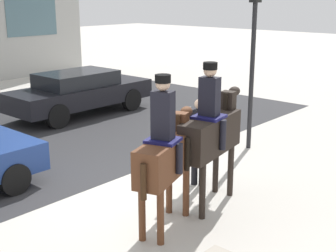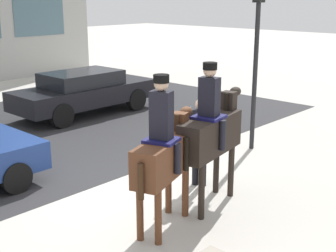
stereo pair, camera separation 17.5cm
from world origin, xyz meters
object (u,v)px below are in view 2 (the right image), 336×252
object	(u,v)px
mounted_horse_lead	(164,153)
mounted_horse_companion	(211,132)
pedestrian_bystander	(200,136)
traffic_light	(258,33)
street_car_far_lane	(85,91)

from	to	relation	value
mounted_horse_lead	mounted_horse_companion	xyz separation A→B (m)	(1.18, -0.01, 0.09)
pedestrian_bystander	traffic_light	world-z (taller)	traffic_light
street_car_far_lane	traffic_light	distance (m)	6.17
pedestrian_bystander	street_car_far_lane	size ratio (longest dim) A/B	0.37
mounted_horse_lead	street_car_far_lane	distance (m)	7.93
mounted_horse_companion	pedestrian_bystander	size ratio (longest dim) A/B	1.48
street_car_far_lane	traffic_light	size ratio (longest dim) A/B	1.11
pedestrian_bystander	street_car_far_lane	xyz separation A→B (m)	(2.02, 6.31, -0.28)
mounted_horse_companion	street_car_far_lane	xyz separation A→B (m)	(2.55, 6.99, -0.61)
traffic_light	street_car_far_lane	bearing A→B (deg)	96.68
street_car_far_lane	traffic_light	bearing A→B (deg)	-83.32
street_car_far_lane	mounted_horse_companion	bearing A→B (deg)	-110.07
mounted_horse_lead	street_car_far_lane	size ratio (longest dim) A/B	0.54
street_car_far_lane	mounted_horse_lead	bearing A→B (deg)	-118.13
street_car_far_lane	traffic_light	xyz separation A→B (m)	(0.68, -5.78, 2.06)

